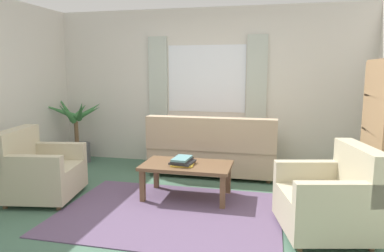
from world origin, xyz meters
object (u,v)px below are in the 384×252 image
armchair_right (330,199)px  book_stack_on_table (182,161)px  coffee_table (187,168)px  couch (213,151)px  armchair_left (39,171)px  potted_plant (77,137)px  bookshelf (382,140)px

armchair_right → book_stack_on_table: size_ratio=3.03×
armchair_right → coffee_table: (-1.60, 0.63, 0.03)m
couch → armchair_left: (-1.94, -1.50, -0.01)m
armchair_right → couch: bearing=-152.5°
coffee_table → potted_plant: bearing=151.1°
armchair_right → potted_plant: (-3.88, 1.89, 0.09)m
armchair_right → potted_plant: size_ratio=0.84×
armchair_right → book_stack_on_table: 1.75m
couch → potted_plant: bearing=-4.6°
coffee_table → bookshelf: bookshelf is taller
armchair_left → armchair_right: bearing=-102.9°
coffee_table → book_stack_on_table: book_stack_on_table is taller
coffee_table → book_stack_on_table: bearing=-137.7°
armchair_left → coffee_table: armchair_left is taller
book_stack_on_table → bookshelf: size_ratio=0.19×
coffee_table → potted_plant: size_ratio=0.93×
couch → potted_plant: size_ratio=1.60×
armchair_left → bookshelf: bearing=-89.4°
armchair_left → book_stack_on_table: size_ratio=2.92×
armchair_right → bookshelf: bookshelf is taller
couch → coffee_table: couch is taller
coffee_table → bookshelf: 2.32m
couch → coffee_table: 1.08m
coffee_table → couch: bearing=82.2°
armchair_right → coffee_table: bearing=-124.6°
armchair_right → book_stack_on_table: armchair_right is taller
potted_plant → coffee_table: bearing=-28.9°
book_stack_on_table → potted_plant: size_ratio=0.28×
armchair_right → bookshelf: bearing=131.0°
couch → armchair_right: (1.45, -1.70, -0.01)m
coffee_table → potted_plant: (-2.28, 1.26, 0.06)m
armchair_left → bookshelf: 4.15m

